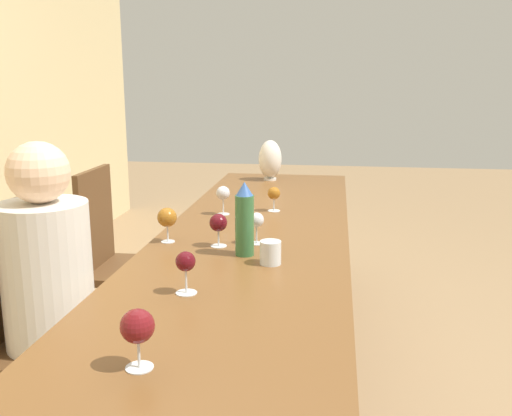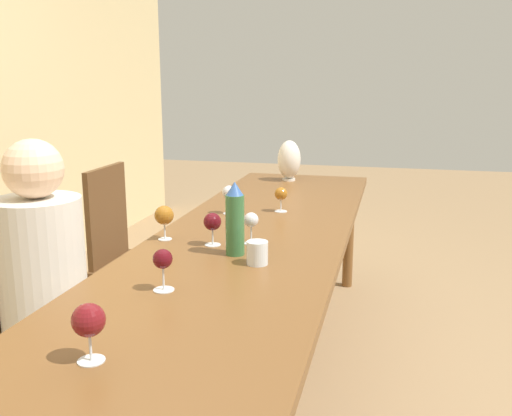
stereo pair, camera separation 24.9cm
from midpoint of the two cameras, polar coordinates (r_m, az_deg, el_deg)
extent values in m
plane|color=#937551|center=(2.80, 2.24, -17.80)|extent=(14.00, 14.00, 0.00)
cube|color=brown|center=(2.50, 2.39, -3.13)|extent=(3.17, 0.83, 0.04)
cylinder|color=brown|center=(4.00, 11.02, -2.84)|extent=(0.07, 0.07, 0.72)
cylinder|color=brown|center=(4.07, 2.17, -2.31)|extent=(0.07, 0.07, 0.72)
cylinder|color=#336638|center=(2.19, 1.13, -1.75)|extent=(0.07, 0.07, 0.24)
cone|color=#33599E|center=(2.16, 1.14, 1.95)|extent=(0.07, 0.07, 0.05)
cylinder|color=silver|center=(2.10, 3.53, -4.54)|extent=(0.08, 0.08, 0.09)
cylinder|color=silver|center=(3.81, 5.18, 2.86)|extent=(0.08, 0.08, 0.01)
ellipsoid|color=silver|center=(3.79, 5.22, 4.84)|extent=(0.15, 0.15, 0.25)
cylinder|color=silver|center=(2.36, 2.53, -3.59)|extent=(0.06, 0.06, 0.00)
cylinder|color=silver|center=(2.35, 2.54, -2.71)|extent=(0.01, 0.01, 0.07)
sphere|color=silver|center=(2.33, 2.55, -1.23)|extent=(0.06, 0.06, 0.06)
cylinder|color=silver|center=(1.46, -11.35, -14.85)|extent=(0.07, 0.07, 0.00)
cylinder|color=silver|center=(1.44, -11.42, -13.57)|extent=(0.01, 0.01, 0.07)
sphere|color=maroon|center=(1.41, -11.54, -11.03)|extent=(0.08, 0.08, 0.08)
cylinder|color=silver|center=(1.87, -5.43, -8.22)|extent=(0.07, 0.07, 0.00)
cylinder|color=silver|center=(1.85, -5.46, -7.07)|extent=(0.01, 0.01, 0.08)
sphere|color=#510C14|center=(1.83, -5.50, -5.14)|extent=(0.06, 0.06, 0.06)
cylinder|color=silver|center=(2.87, -0.21, -0.57)|extent=(0.06, 0.06, 0.00)
cylinder|color=silver|center=(2.86, -0.21, 0.21)|extent=(0.01, 0.01, 0.08)
sphere|color=silver|center=(2.85, -0.21, 1.55)|extent=(0.07, 0.07, 0.07)
cylinder|color=silver|center=(2.43, -6.21, -3.15)|extent=(0.06, 0.06, 0.00)
cylinder|color=silver|center=(2.42, -6.23, -2.33)|extent=(0.01, 0.01, 0.07)
sphere|color=#995B19|center=(2.41, -6.27, -0.75)|extent=(0.08, 0.08, 0.08)
cylinder|color=silver|center=(2.93, 4.93, -0.35)|extent=(0.07, 0.07, 0.00)
cylinder|color=silver|center=(2.92, 4.94, 0.28)|extent=(0.01, 0.01, 0.06)
sphere|color=#995B19|center=(2.91, 4.96, 1.42)|extent=(0.07, 0.07, 0.07)
cylinder|color=silver|center=(2.34, -1.32, -3.74)|extent=(0.07, 0.07, 0.00)
cylinder|color=silver|center=(2.33, -1.32, -2.93)|extent=(0.01, 0.01, 0.07)
sphere|color=#510C14|center=(2.31, -1.33, -1.41)|extent=(0.07, 0.07, 0.07)
cube|color=brown|center=(2.37, -17.24, -12.39)|extent=(0.44, 0.44, 0.04)
cylinder|color=brown|center=(2.54, -10.78, -16.03)|extent=(0.04, 0.04, 0.42)
cylinder|color=brown|center=(2.71, -18.36, -14.57)|extent=(0.04, 0.04, 0.42)
cube|color=brown|center=(3.10, -8.90, -5.86)|extent=(0.44, 0.44, 0.04)
cube|color=brown|center=(3.10, -12.49, -0.68)|extent=(0.40, 0.03, 0.51)
cylinder|color=brown|center=(2.95, -6.71, -11.58)|extent=(0.04, 0.04, 0.42)
cylinder|color=brown|center=(3.28, -4.37, -8.93)|extent=(0.04, 0.04, 0.42)
cylinder|color=brown|center=(3.10, -13.42, -10.64)|extent=(0.04, 0.04, 0.42)
cylinder|color=brown|center=(3.41, -10.51, -8.24)|extent=(0.04, 0.04, 0.42)
cube|color=#2D2D38|center=(2.44, -15.70, -17.07)|extent=(0.24, 0.18, 0.46)
cylinder|color=beige|center=(2.27, -17.73, -5.77)|extent=(0.32, 0.32, 0.54)
sphere|color=beige|center=(2.18, -18.41, 3.71)|extent=(0.22, 0.22, 0.22)
camera|label=1|loc=(0.12, -87.21, 0.64)|focal=40.00mm
camera|label=2|loc=(0.12, 92.79, -0.64)|focal=40.00mm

